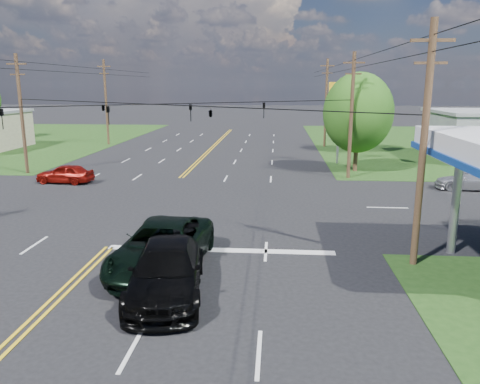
# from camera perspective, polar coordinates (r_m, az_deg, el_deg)

# --- Properties ---
(ground) EXTENTS (280.00, 280.00, 0.00)m
(ground) POSITION_cam_1_polar(r_m,az_deg,el_deg) (29.20, -10.31, -1.37)
(ground) COLOR black
(ground) RESTS_ON ground
(stop_bar) EXTENTS (10.00, 0.50, 0.02)m
(stop_bar) POSITION_cam_1_polar(r_m,az_deg,el_deg) (20.74, -2.41, -7.13)
(stop_bar) COLOR silver
(stop_bar) RESTS_ON ground
(pole_se) EXTENTS (1.60, 0.28, 9.50)m
(pole_se) POSITION_cam_1_polar(r_m,az_deg,el_deg) (19.30, 21.47, 5.50)
(pole_se) COLOR #3D261A
(pole_se) RESTS_ON ground
(pole_nw) EXTENTS (1.60, 0.28, 9.50)m
(pole_nw) POSITION_cam_1_polar(r_m,az_deg,el_deg) (41.72, -25.09, 8.73)
(pole_nw) COLOR #3D261A
(pole_nw) RESTS_ON ground
(pole_ne) EXTENTS (1.60, 0.28, 9.50)m
(pole_ne) POSITION_cam_1_polar(r_m,az_deg,el_deg) (36.83, 13.41, 9.18)
(pole_ne) COLOR #3D261A
(pole_ne) RESTS_ON ground
(pole_left_far) EXTENTS (1.60, 0.28, 10.00)m
(pole_left_far) POSITION_cam_1_polar(r_m,az_deg,el_deg) (59.00, -16.02, 10.58)
(pole_left_far) COLOR #3D261A
(pole_left_far) RESTS_ON ground
(pole_right_far) EXTENTS (1.60, 0.28, 10.00)m
(pole_right_far) POSITION_cam_1_polar(r_m,az_deg,el_deg) (55.65, 10.45, 10.75)
(pole_right_far) COLOR #3D261A
(pole_right_far) RESTS_ON ground
(span_wire_signals) EXTENTS (26.00, 18.00, 1.13)m
(span_wire_signals) POSITION_cam_1_polar(r_m,az_deg,el_deg) (28.34, -10.81, 10.46)
(span_wire_signals) COLOR black
(span_wire_signals) RESTS_ON ground
(power_lines) EXTENTS (26.04, 100.00, 0.64)m
(power_lines) POSITION_cam_1_polar(r_m,az_deg,el_deg) (26.43, -12.22, 15.89)
(power_lines) COLOR black
(power_lines) RESTS_ON ground
(tree_right_a) EXTENTS (5.70, 5.70, 8.18)m
(tree_right_a) POSITION_cam_1_polar(r_m,az_deg,el_deg) (39.95, 14.19, 9.34)
(tree_right_a) COLOR #3D261A
(tree_right_a) RESTS_ON ground
(tree_right_b) EXTENTS (4.94, 4.94, 7.09)m
(tree_right_b) POSITION_cam_1_polar(r_m,az_deg,el_deg) (52.22, 14.72, 9.36)
(tree_right_b) COLOR #3D261A
(tree_right_b) RESTS_ON ground
(pickup_dkgreen) EXTENTS (3.39, 6.79, 1.85)m
(pickup_dkgreen) POSITION_cam_1_polar(r_m,az_deg,el_deg) (18.68, -9.41, -6.60)
(pickup_dkgreen) COLOR black
(pickup_dkgreen) RESTS_ON ground
(suv_black) EXTENTS (3.18, 6.26, 1.74)m
(suv_black) POSITION_cam_1_polar(r_m,az_deg,el_deg) (16.57, -8.92, -9.38)
(suv_black) COLOR black
(suv_black) RESTS_ON ground
(sedan_red) EXTENTS (4.22, 1.94, 1.40)m
(sedan_red) POSITION_cam_1_polar(r_m,az_deg,el_deg) (36.88, -20.55, 2.11)
(sedan_red) COLOR maroon
(sedan_red) RESTS_ON ground
(sedan_far) EXTENTS (4.65, 2.24, 1.31)m
(sedan_far) POSITION_cam_1_polar(r_m,az_deg,el_deg) (36.04, 26.18, 1.28)
(sedan_far) COLOR #B5B5BA
(sedan_far) RESTS_ON ground
(polesign_ne) EXTENTS (2.06, 0.59, 7.43)m
(polesign_ne) POSITION_cam_1_polar(r_m,az_deg,el_deg) (43.62, 12.09, 10.82)
(polesign_ne) COLOR #A5A5AA
(polesign_ne) RESTS_ON ground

